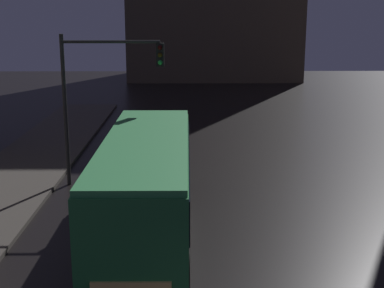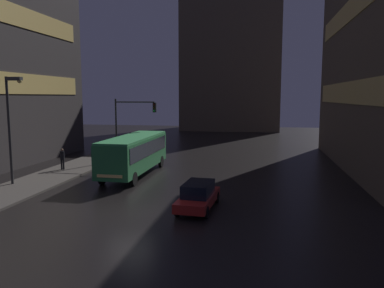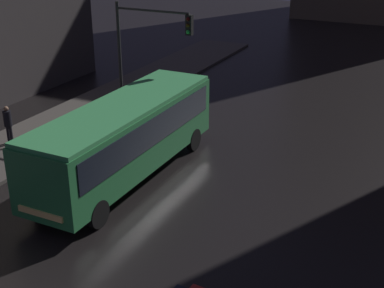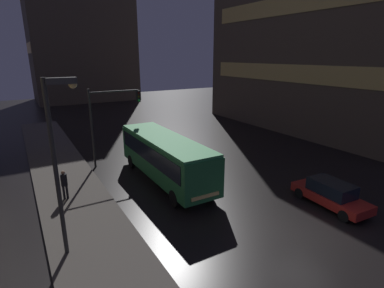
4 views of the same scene
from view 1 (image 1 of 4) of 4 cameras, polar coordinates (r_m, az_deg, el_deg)
name	(u,v)px [view 1 (image 1 of 4)]	position (r m, az deg, el deg)	size (l,w,h in m)	color
bus_near	(147,176)	(16.56, -4.84, -3.46)	(2.66, 10.15, 3.12)	#236B38
traffic_light_main	(100,83)	(21.39, -9.78, 6.43)	(4.03, 0.35, 6.06)	#2D2D2D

